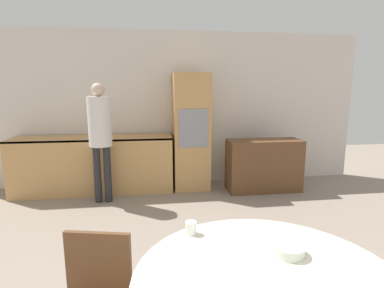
% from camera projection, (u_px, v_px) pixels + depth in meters
% --- Properties ---
extents(wall_back, '(6.69, 0.05, 2.60)m').
position_uv_depth(wall_back, '(170.00, 109.00, 5.16)').
color(wall_back, silver).
rests_on(wall_back, ground_plane).
extents(kitchen_counter, '(2.48, 0.60, 0.90)m').
position_uv_depth(kitchen_counter, '(94.00, 164.00, 4.81)').
color(kitchen_counter, tan).
rests_on(kitchen_counter, ground_plane).
extents(oven_unit, '(0.58, 0.59, 1.89)m').
position_uv_depth(oven_unit, '(191.00, 132.00, 4.94)').
color(oven_unit, tan).
rests_on(oven_unit, ground_plane).
extents(sideboard, '(1.18, 0.45, 0.84)m').
position_uv_depth(sideboard, '(264.00, 165.00, 4.87)').
color(sideboard, brown).
rests_on(sideboard, ground_plane).
extents(person_standing, '(0.32, 0.32, 1.73)m').
position_uv_depth(person_standing, '(100.00, 130.00, 4.24)').
color(person_standing, '#262628').
rests_on(person_standing, ground_plane).
extents(cup, '(0.07, 0.07, 0.08)m').
position_uv_depth(cup, '(191.00, 228.00, 1.85)').
color(cup, white).
rests_on(cup, dining_table).
extents(bowl_near, '(0.18, 0.18, 0.05)m').
position_uv_depth(bowl_near, '(288.00, 250.00, 1.62)').
color(bowl_near, silver).
rests_on(bowl_near, dining_table).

